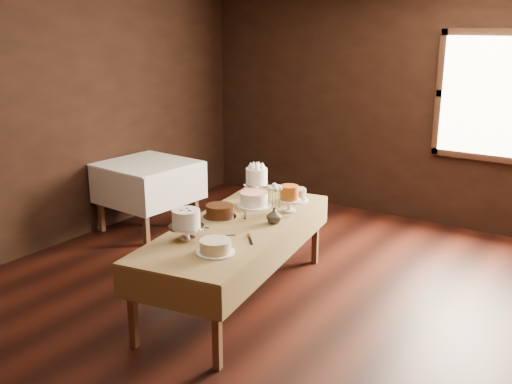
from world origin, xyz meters
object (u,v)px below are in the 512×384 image
object	(u,v)px
cake_swirl	(186,226)
cake_server_c	(245,213)
cake_speckled	(296,195)
cake_server_b	(251,242)
flower_vase	(274,216)
cake_chocolate	(220,212)
cake_server_e	(202,227)
cake_caramel	(289,200)
cake_server_d	(283,218)
side_table	(147,171)
cake_lattice	(254,200)
display_table	(237,230)
cake_meringue	(257,182)
cake_server_a	(227,236)
cake_cream	(215,247)

from	to	relation	value
cake_swirl	cake_server_c	xyz separation A→B (m)	(0.01, 0.81, -0.11)
cake_speckled	cake_server_b	distance (m)	1.20
cake_server_b	flower_vase	world-z (taller)	flower_vase
cake_chocolate	cake_server_c	xyz separation A→B (m)	(0.13, 0.22, -0.05)
cake_swirl	cake_server_e	bearing A→B (deg)	106.16
cake_server_b	cake_server_e	bearing A→B (deg)	-137.02
cake_caramel	cake_swirl	bearing A→B (deg)	-105.86
cake_caramel	cake_swirl	distance (m)	1.13
cake_chocolate	cake_server_d	xyz separation A→B (m)	(0.49, 0.29, -0.05)
side_table	flower_vase	distance (m)	2.31
side_table	cake_server_b	world-z (taller)	side_table
cake_lattice	cake_swirl	size ratio (longest dim) A/B	1.08
display_table	cake_server_e	distance (m)	0.31
cake_meringue	cake_caramel	distance (m)	0.65
cake_meringue	cake_server_e	distance (m)	1.12
cake_server_a	cake_server_c	world-z (taller)	same
flower_vase	cake_server_a	bearing A→B (deg)	-106.91
cake_speckled	flower_vase	size ratio (longest dim) A/B	2.04
cake_caramel	cake_chocolate	size ratio (longest dim) A/B	0.76
side_table	cake_meringue	world-z (taller)	cake_meringue
flower_vase	cake_chocolate	bearing A→B (deg)	-163.03
cake_swirl	cake_chocolate	bearing A→B (deg)	101.11
cake_server_c	flower_vase	distance (m)	0.37
cake_caramel	cake_server_d	distance (m)	0.24
cake_server_e	cake_lattice	bearing A→B (deg)	81.75
cake_server_a	cake_server_e	size ratio (longest dim) A/B	1.00
cake_swirl	cake_speckled	bearing A→B (deg)	82.44
cake_caramel	cake_server_c	size ratio (longest dim) A/B	1.08
cake_meringue	cake_cream	bearing A→B (deg)	-66.99
display_table	cake_caramel	distance (m)	0.61
cake_meringue	cake_speckled	size ratio (longest dim) A/B	0.98
cake_swirl	cake_server_d	distance (m)	0.96
side_table	cake_server_b	bearing A→B (deg)	-27.09
cake_speckled	cake_cream	size ratio (longest dim) A/B	0.83
side_table	cake_speckled	world-z (taller)	cake_speckled
cake_cream	cake_server_d	bearing A→B (deg)	89.84
cake_meringue	cake_server_b	size ratio (longest dim) A/B	1.16
display_table	cake_server_c	size ratio (longest dim) A/B	10.03
display_table	cake_server_b	world-z (taller)	cake_server_b
side_table	cake_server_e	size ratio (longest dim) A/B	4.27
cake_lattice	cake_server_b	world-z (taller)	cake_lattice
cake_chocolate	cake_meringue	bearing A→B (deg)	100.48
cake_meringue	cake_swirl	world-z (taller)	cake_meringue
cake_swirl	side_table	bearing A→B (deg)	142.31
cake_swirl	cake_server_c	world-z (taller)	cake_swirl
cake_server_d	cake_chocolate	bearing A→B (deg)	138.53
cake_speckled	cake_swirl	xyz separation A→B (m)	(-0.19, -1.41, 0.06)
cake_server_d	cake_server_e	size ratio (longest dim) A/B	1.00
cake_server_d	flower_vase	bearing A→B (deg)	-163.69
cake_meringue	cake_swirl	xyz separation A→B (m)	(0.27, -1.40, -0.01)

